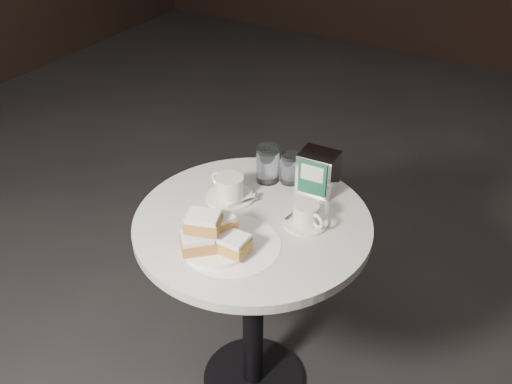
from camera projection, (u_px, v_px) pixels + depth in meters
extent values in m
plane|color=black|center=(253.00, 381.00, 2.09)|extent=(7.00, 7.00, 0.00)
cylinder|color=black|center=(253.00, 378.00, 2.08)|extent=(0.36, 0.36, 0.03)
cylinder|color=black|center=(253.00, 311.00, 1.88)|extent=(0.07, 0.07, 0.70)
cylinder|color=silver|center=(253.00, 223.00, 1.68)|extent=(0.70, 0.70, 0.03)
cylinder|color=white|center=(232.00, 245.00, 1.57)|extent=(0.29, 0.29, 0.00)
cylinder|color=white|center=(215.00, 246.00, 1.55)|extent=(0.24, 0.24, 0.01)
cube|color=#BF7A3A|center=(198.00, 244.00, 1.53)|extent=(0.12, 0.11, 0.03)
cube|color=white|center=(197.00, 237.00, 1.51)|extent=(0.11, 0.11, 0.01)
cube|color=#C38D3C|center=(232.00, 245.00, 1.52)|extent=(0.09, 0.07, 0.03)
cube|color=white|center=(232.00, 238.00, 1.51)|extent=(0.08, 0.07, 0.01)
cube|color=#D48841|center=(217.00, 225.00, 1.55)|extent=(0.10, 0.11, 0.03)
cube|color=white|center=(217.00, 218.00, 1.53)|extent=(0.10, 0.10, 0.01)
cube|color=#C6843D|center=(203.00, 224.00, 1.51)|extent=(0.11, 0.10, 0.03)
cube|color=white|center=(203.00, 216.00, 1.49)|extent=(0.10, 0.09, 0.01)
cylinder|color=white|center=(230.00, 197.00, 1.75)|extent=(0.18, 0.18, 0.01)
cylinder|color=silver|center=(230.00, 187.00, 1.73)|extent=(0.10, 0.10, 0.07)
cylinder|color=#996D53|center=(229.00, 179.00, 1.71)|extent=(0.10, 0.10, 0.00)
torus|color=beige|center=(218.00, 179.00, 1.76)|extent=(0.05, 0.03, 0.05)
cube|color=silver|center=(243.00, 202.00, 1.71)|extent=(0.06, 0.09, 0.00)
sphere|color=silver|center=(255.00, 195.00, 1.74)|extent=(0.02, 0.02, 0.02)
cylinder|color=silver|center=(305.00, 222.00, 1.65)|extent=(0.17, 0.17, 0.01)
cylinder|color=silver|center=(306.00, 213.00, 1.63)|extent=(0.10, 0.10, 0.06)
cylinder|color=brown|center=(306.00, 206.00, 1.61)|extent=(0.09, 0.09, 0.00)
torus|color=white|center=(317.00, 221.00, 1.60)|extent=(0.05, 0.03, 0.05)
cube|color=#B8B8BD|center=(294.00, 212.00, 1.67)|extent=(0.02, 0.09, 0.00)
sphere|color=#BCBCC1|center=(306.00, 206.00, 1.70)|extent=(0.02, 0.02, 0.02)
cylinder|color=silver|center=(268.00, 164.00, 1.81)|extent=(0.10, 0.10, 0.12)
cylinder|color=white|center=(268.00, 165.00, 1.81)|extent=(0.09, 0.09, 0.10)
cylinder|color=white|center=(290.00, 168.00, 1.80)|extent=(0.07, 0.07, 0.10)
cylinder|color=silver|center=(290.00, 169.00, 1.81)|extent=(0.06, 0.06, 0.08)
cube|color=silver|center=(318.00, 172.00, 1.76)|extent=(0.12, 0.10, 0.13)
cube|color=#175138|center=(312.00, 178.00, 1.72)|extent=(0.09, 0.01, 0.11)
cube|color=silver|center=(312.00, 173.00, 1.70)|extent=(0.07, 0.01, 0.05)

